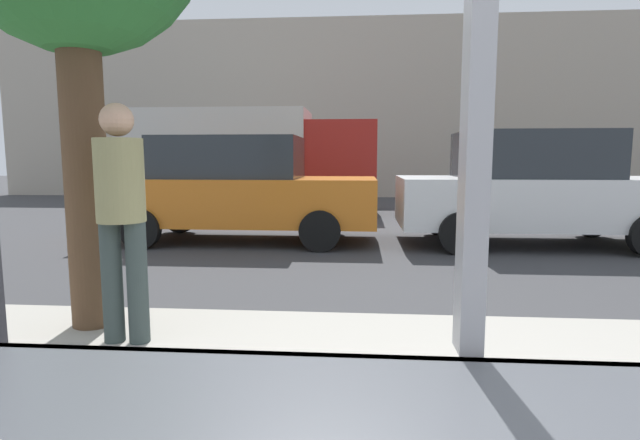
% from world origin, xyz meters
% --- Properties ---
extents(ground_plane, '(60.00, 60.00, 0.00)m').
position_xyz_m(ground_plane, '(0.00, 8.00, 0.00)').
color(ground_plane, '#38383A').
extents(sidewalk_strip, '(16.00, 2.80, 0.16)m').
position_xyz_m(sidewalk_strip, '(0.00, 1.60, 0.08)').
color(sidewalk_strip, '#9E998E').
rests_on(sidewalk_strip, ground).
extents(building_facade_far, '(28.00, 1.20, 6.47)m').
position_xyz_m(building_facade_far, '(0.00, 18.02, 3.24)').
color(building_facade_far, '#A89E8E').
rests_on(building_facade_far, ground).
extents(parked_car_orange, '(4.60, 1.95, 1.79)m').
position_xyz_m(parked_car_orange, '(-2.31, 7.40, 0.90)').
color(parked_car_orange, orange).
rests_on(parked_car_orange, ground).
extents(parked_car_white, '(4.38, 2.08, 1.86)m').
position_xyz_m(parked_car_white, '(2.61, 7.40, 0.93)').
color(parked_car_white, silver).
rests_on(parked_car_white, ground).
extents(box_truck, '(6.46, 2.44, 2.66)m').
position_xyz_m(box_truck, '(-3.13, 11.95, 1.49)').
color(box_truck, beige).
rests_on(box_truck, ground).
extents(pedestrian, '(0.32, 0.32, 1.63)m').
position_xyz_m(pedestrian, '(-1.84, 2.24, 1.09)').
color(pedestrian, '#364341').
rests_on(pedestrian, sidewalk_strip).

